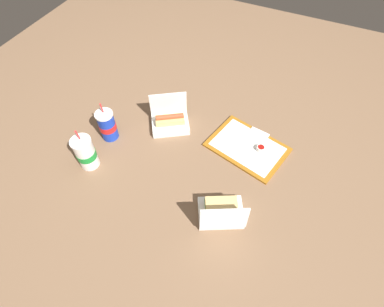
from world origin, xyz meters
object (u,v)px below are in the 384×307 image
Objects in this scene: clamshell_hotdog_center at (170,121)px; soda_cup_right at (107,125)px; ketchup_cup at (261,148)px; clamshell_sandwich_right at (221,212)px; plastic_fork at (246,153)px; food_tray at (247,147)px; soda_cup_center at (86,153)px.

clamshell_hotdog_center is 0.32m from soda_cup_right.
ketchup_cup is 0.41m from clamshell_sandwich_right.
plastic_fork is at bearing 41.59° from ketchup_cup.
ketchup_cup reaches higher than food_tray.
soda_cup_center is 0.19m from soda_cup_right.
clamshell_sandwich_right is at bearing 139.16° from clamshell_hotdog_center.
food_tray is 0.42m from clamshell_hotdog_center.
clamshell_sandwich_right reaches higher than ketchup_cup.
clamshell_sandwich_right is at bearing 79.77° from plastic_fork.
food_tray is 0.07m from ketchup_cup.
plastic_fork is 0.47× the size of soda_cup_center.
clamshell_sandwich_right is at bearing 82.87° from ketchup_cup.
soda_cup_center is at bearing 29.74° from ketchup_cup.
ketchup_cup is 0.08m from plastic_fork.
clamshell_hotdog_center is 1.01× the size of clamshell_sandwich_right.
soda_cup_right is (0.01, -0.19, -0.00)m from soda_cup_center.
soda_cup_right is at bearing -14.92° from clamshell_sandwich_right.
plastic_fork is 0.47× the size of clamshell_hotdog_center.
soda_cup_right is (0.68, -0.18, 0.04)m from clamshell_sandwich_right.
clamshell_hotdog_center is 1.00× the size of soda_cup_center.
soda_cup_right is at bearing -87.07° from soda_cup_center.
soda_cup_center is at bearing 57.76° from clamshell_hotdog_center.
plastic_fork is at bearing -88.93° from clamshell_sandwich_right.
food_tray is 1.79× the size of soda_cup_center.
soda_cup_right reaches higher than clamshell_hotdog_center.
clamshell_sandwich_right is (-0.01, 0.40, 0.04)m from food_tray.
soda_cup_right reaches higher than food_tray.
food_tray is 0.71m from soda_cup_right.
ketchup_cup is at bearing -162.89° from soda_cup_right.
plastic_fork reaches higher than food_tray.
food_tray is at bearing -148.12° from soda_cup_center.
plastic_fork is (-0.01, 0.05, 0.01)m from food_tray.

